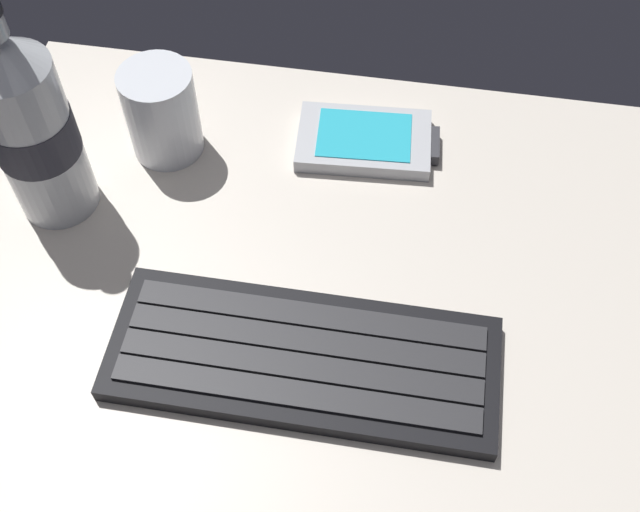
{
  "coord_description": "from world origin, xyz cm",
  "views": [
    {
      "loc": [
        5.64,
        -34.56,
        53.21
      ],
      "look_at": [
        0.0,
        0.0,
        3.0
      ],
      "focal_mm": 44.16,
      "sensor_mm": 36.0,
      "label": 1
    }
  ],
  "objects_px": {
    "handheld_device": "(366,141)",
    "water_bottle": "(30,126)",
    "keyboard": "(308,359)",
    "juice_cup": "(162,115)"
  },
  "relations": [
    {
      "from": "handheld_device",
      "to": "water_bottle",
      "type": "distance_m",
      "value": 0.29
    },
    {
      "from": "keyboard",
      "to": "handheld_device",
      "type": "distance_m",
      "value": 0.23
    },
    {
      "from": "keyboard",
      "to": "water_bottle",
      "type": "xyz_separation_m",
      "value": [
        -0.24,
        0.12,
        0.08
      ]
    },
    {
      "from": "handheld_device",
      "to": "juice_cup",
      "type": "height_order",
      "value": "juice_cup"
    },
    {
      "from": "handheld_device",
      "to": "water_bottle",
      "type": "relative_size",
      "value": 0.63
    },
    {
      "from": "keyboard",
      "to": "handheld_device",
      "type": "xyz_separation_m",
      "value": [
        0.01,
        0.23,
        -0.0
      ]
    },
    {
      "from": "handheld_device",
      "to": "juice_cup",
      "type": "distance_m",
      "value": 0.18
    },
    {
      "from": "keyboard",
      "to": "water_bottle",
      "type": "relative_size",
      "value": 1.4
    },
    {
      "from": "handheld_device",
      "to": "water_bottle",
      "type": "bearing_deg",
      "value": -157.41
    },
    {
      "from": "keyboard",
      "to": "handheld_device",
      "type": "relative_size",
      "value": 2.21
    }
  ]
}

